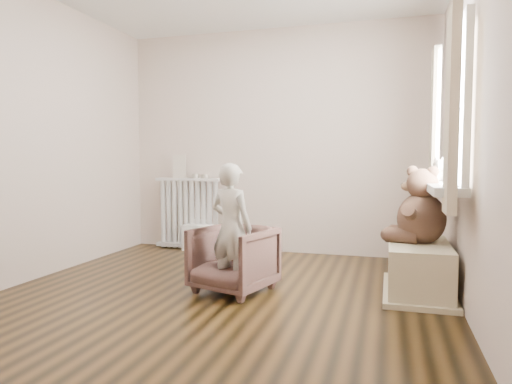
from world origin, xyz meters
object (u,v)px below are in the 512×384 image
(radiator, at_px, (189,217))
(child, at_px, (231,227))
(teddy_bear, at_px, (422,211))
(toy_bench, at_px, (419,269))
(toy_vanity, at_px, (200,227))
(plush_cat, at_px, (438,170))
(armchair, at_px, (233,259))

(radiator, relative_size, child, 0.83)
(child, bearing_deg, radiator, -38.56)
(radiator, relative_size, teddy_bear, 1.42)
(toy_bench, height_order, teddy_bear, teddy_bear)
(radiator, bearing_deg, teddy_bear, -24.88)
(radiator, height_order, toy_bench, radiator)
(child, distance_m, teddy_bear, 1.54)
(radiator, distance_m, toy_vanity, 0.19)
(plush_cat, bearing_deg, radiator, 154.81)
(radiator, height_order, armchair, radiator)
(radiator, xyz_separation_m, toy_bench, (2.58, -1.24, -0.19))
(toy_bench, distance_m, teddy_bear, 0.47)
(armchair, height_order, plush_cat, plush_cat)
(toy_bench, bearing_deg, teddy_bear, 66.66)
(toy_vanity, height_order, child, child)
(radiator, relative_size, toy_vanity, 1.54)
(radiator, bearing_deg, armchair, -54.71)
(child, xyz_separation_m, plush_cat, (1.60, 0.56, 0.46))
(toy_vanity, xyz_separation_m, armchair, (0.97, -1.56, -0.01))
(radiator, distance_m, child, 1.99)
(toy_vanity, relative_size, child, 0.54)
(child, height_order, plush_cat, plush_cat)
(toy_bench, bearing_deg, armchair, -166.48)
(teddy_bear, bearing_deg, child, -150.52)
(child, distance_m, plush_cat, 1.75)
(armchair, bearing_deg, toy_vanity, 138.95)
(radiator, height_order, teddy_bear, teddy_bear)
(plush_cat, bearing_deg, armchair, -165.90)
(toy_vanity, height_order, toy_bench, toy_vanity)
(child, bearing_deg, armchair, -73.02)
(toy_vanity, relative_size, teddy_bear, 0.92)
(toy_bench, height_order, plush_cat, plush_cat)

